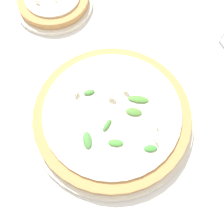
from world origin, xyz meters
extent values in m
plane|color=silver|center=(0.00, 0.00, 0.00)|extent=(6.00, 6.00, 0.00)
cylinder|color=silver|center=(0.02, -0.01, 0.01)|extent=(0.36, 0.36, 0.01)
cylinder|color=#B7844C|center=(0.02, -0.01, 0.02)|extent=(0.34, 0.34, 0.02)
cylinder|color=silver|center=(0.02, -0.01, 0.03)|extent=(0.29, 0.29, 0.01)
ellipsoid|color=#488231|center=(-0.04, -0.03, 0.04)|extent=(0.05, 0.03, 0.01)
ellipsoid|color=#3C8734|center=(-0.04, 0.08, 0.04)|extent=(0.03, 0.02, 0.01)
ellipsoid|color=#3C7D31|center=(0.04, 0.02, 0.04)|extent=(0.03, 0.03, 0.01)
ellipsoid|color=#3F7A33|center=(0.06, -0.06, 0.04)|extent=(0.03, 0.02, 0.01)
ellipsoid|color=#3F7B35|center=(0.08, 0.04, 0.04)|extent=(0.02, 0.04, 0.01)
ellipsoid|color=#448A35|center=(0.03, 0.06, 0.04)|extent=(0.03, 0.02, 0.01)
ellipsoid|color=#497C30|center=(-0.02, 0.00, 0.04)|extent=(0.04, 0.03, 0.01)
cube|color=#EFE5C6|center=(-0.05, 0.07, 0.04)|extent=(0.01, 0.01, 0.01)
cube|color=#EFE5C6|center=(-0.06, 0.04, 0.04)|extent=(0.01, 0.01, 0.01)
cube|color=#EFE5C6|center=(0.09, -0.06, 0.04)|extent=(0.01, 0.01, 0.01)
cube|color=#EFE5C6|center=(0.02, -0.04, 0.04)|extent=(0.01, 0.01, 0.01)
cube|color=#EFE5C6|center=(-0.01, -0.05, 0.04)|extent=(0.01, 0.01, 0.01)
cylinder|color=silver|center=(0.12, -0.37, 0.01)|extent=(0.21, 0.21, 0.01)
cylinder|color=#B7844C|center=(0.12, -0.37, 0.02)|extent=(0.19, 0.19, 0.02)
cube|color=#EFE5C6|center=(0.16, -0.35, 0.04)|extent=(0.01, 0.01, 0.01)
cylinder|color=white|center=(-0.29, -0.17, 0.00)|extent=(0.07, 0.07, 0.00)
camera|label=1|loc=(0.07, 0.22, 0.53)|focal=42.00mm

